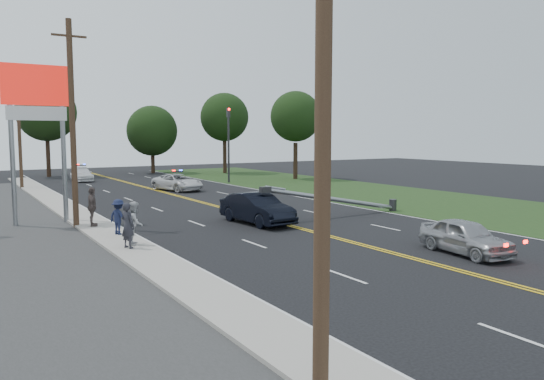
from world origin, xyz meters
TOP-DOWN VIEW (x-y plane):
  - ground at (0.00, 0.00)m, footprint 120.00×120.00m
  - sidewalk at (-8.40, 10.00)m, footprint 1.80×70.00m
  - grass_verge at (13.50, 10.00)m, footprint 12.00×80.00m
  - centerline_yellow at (0.00, 10.00)m, footprint 0.36×80.00m
  - pylon_sign at (-10.50, 14.00)m, footprint 3.20×0.35m
  - traffic_signal at (8.30, 30.00)m, footprint 0.28×0.41m
  - fallen_streetlight at (4.19, 8.00)m, footprint 9.36×0.44m
  - utility_pole_near at (-9.20, -8.00)m, footprint 1.60×0.28m
  - utility_pole_mid at (-9.20, 12.00)m, footprint 1.60×0.28m
  - utility_pole_far at (-9.20, 34.00)m, footprint 1.60×0.28m
  - tree_6 at (-5.16, 46.40)m, footprint 6.24×6.24m
  - tree_7 at (6.18, 45.56)m, footprint 5.86×5.86m
  - tree_8 at (13.45, 41.20)m, footprint 5.63×5.63m
  - tree_9 at (15.95, 30.02)m, footprint 5.13×5.13m
  - crashed_sedan at (-1.08, 8.31)m, footprint 2.05×4.89m
  - waiting_sedan at (2.26, -1.85)m, footprint 2.07×4.10m
  - emergency_a at (1.43, 25.65)m, footprint 3.37×5.22m
  - emergency_b at (-3.32, 38.90)m, footprint 2.16×4.61m
  - bystander_a at (-8.57, 5.39)m, footprint 0.65×0.77m
  - bystander_b at (-8.12, 5.98)m, footprint 0.95×1.05m
  - bystander_c at (-8.09, 8.44)m, footprint 0.99×1.17m
  - bystander_d at (-8.59, 11.23)m, footprint 0.71×1.19m

SIDE VIEW (x-z plane):
  - ground at x=0.00m, z-range 0.00..0.00m
  - grass_verge at x=13.50m, z-range 0.00..0.01m
  - centerline_yellow at x=0.00m, z-range 0.01..0.01m
  - sidewalk at x=-8.40m, z-range 0.00..0.12m
  - emergency_b at x=-3.32m, z-range 0.00..1.30m
  - emergency_a at x=1.43m, z-range 0.00..1.34m
  - waiting_sedan at x=2.26m, z-range 0.00..1.34m
  - crashed_sedan at x=-1.08m, z-range 0.00..1.57m
  - bystander_c at x=-8.09m, z-range 0.12..1.70m
  - fallen_streetlight at x=4.19m, z-range -0.04..1.88m
  - bystander_b at x=-8.12m, z-range 0.12..1.86m
  - bystander_a at x=-8.57m, z-range 0.12..1.92m
  - bystander_d at x=-8.59m, z-range 0.12..2.02m
  - traffic_signal at x=8.30m, z-range 0.68..7.73m
  - tree_7 at x=6.18m, z-range 1.01..8.92m
  - utility_pole_near at x=-9.20m, z-range 0.08..10.08m
  - utility_pole_mid at x=-9.20m, z-range 0.08..10.08m
  - utility_pole_far at x=-9.20m, z-range 0.08..10.08m
  - pylon_sign at x=-10.50m, z-range 2.00..10.00m
  - tree_9 at x=15.95m, z-range 1.88..10.81m
  - tree_8 at x=13.45m, z-range 1.86..11.24m
  - tree_6 at x=-5.16m, z-range 1.89..11.95m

